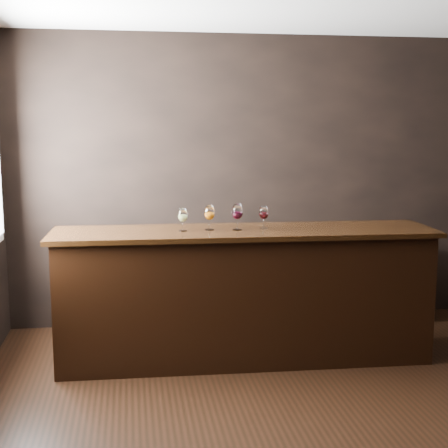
{
  "coord_description": "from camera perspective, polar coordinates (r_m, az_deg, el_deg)",
  "views": [
    {
      "loc": [
        -1.34,
        -3.75,
        1.93
      ],
      "look_at": [
        -0.59,
        1.17,
        1.15
      ],
      "focal_mm": 50.0,
      "sensor_mm": 36.0,
      "label": 1
    }
  ],
  "objects": [
    {
      "name": "back_bar_shelf",
      "position": [
        6.22,
        7.64,
        -5.52
      ],
      "size": [
        2.14,
        0.4,
        0.77
      ],
      "primitive_type": "cube",
      "color": "black",
      "rests_on": "ground"
    },
    {
      "name": "glass_red_b",
      "position": [
        5.13,
        3.66,
        1.0
      ],
      "size": [
        0.08,
        0.08,
        0.19
      ],
      "color": "white",
      "rests_on": "bar_top"
    },
    {
      "name": "ground",
      "position": [
        4.42,
        10.33,
        -17.09
      ],
      "size": [
        5.0,
        5.0,
        0.0
      ],
      "primitive_type": "plane",
      "color": "black",
      "rests_on": "ground"
    },
    {
      "name": "room_shell",
      "position": [
        4.02,
        7.37,
        7.15
      ],
      "size": [
        5.02,
        4.52,
        2.81
      ],
      "color": "black",
      "rests_on": "ground"
    },
    {
      "name": "glass_white",
      "position": [
        5.0,
        -3.79,
        0.76
      ],
      "size": [
        0.08,
        0.08,
        0.18
      ],
      "color": "white",
      "rests_on": "bar_top"
    },
    {
      "name": "bar_counter",
      "position": [
        5.2,
        1.85,
        -6.7
      ],
      "size": [
        3.04,
        0.76,
        1.06
      ],
      "primitive_type": "cube",
      "rotation": [
        0.0,
        0.0,
        -0.03
      ],
      "color": "black",
      "rests_on": "ground"
    },
    {
      "name": "glass_red_a",
      "position": [
        5.04,
        1.23,
        1.07
      ],
      "size": [
        0.09,
        0.09,
        0.21
      ],
      "color": "white",
      "rests_on": "bar_top"
    },
    {
      "name": "glass_amber",
      "position": [
        5.04,
        -1.33,
        0.98
      ],
      "size": [
        0.09,
        0.09,
        0.2
      ],
      "color": "white",
      "rests_on": "bar_top"
    },
    {
      "name": "bar_top",
      "position": [
        5.08,
        1.88,
        -0.74
      ],
      "size": [
        3.14,
        0.83,
        0.04
      ],
      "primitive_type": "cube",
      "rotation": [
        0.0,
        0.0,
        -0.03
      ],
      "color": "black",
      "rests_on": "bar_counter"
    }
  ]
}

